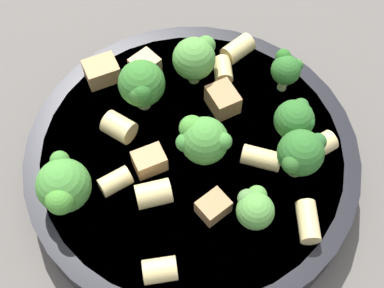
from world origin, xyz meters
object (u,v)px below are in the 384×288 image
object	(u,v)px
rigatoni_4	(238,49)
chicken_chunk_2	(102,71)
rigatoni_8	(318,147)
broccoli_floret_6	(194,58)
broccoli_floret_4	(255,208)
chicken_chunk_1	(149,161)
rigatoni_6	(115,181)
chicken_chunk_0	(223,100)
pasta_bowl	(192,160)
broccoli_floret_5	(203,139)
broccoli_floret_2	(63,186)
rigatoni_0	(154,194)
broccoli_floret_1	(295,121)
chicken_chunk_4	(213,207)
rigatoni_3	(119,127)
rigatoni_5	(308,222)
rigatoni_1	(160,270)
broccoli_floret_3	(301,154)
rigatoni_2	(223,70)
rigatoni_7	(261,158)
broccoli_floret_7	(286,69)
chicken_chunk_3	(145,66)
broccoli_floret_0	(142,85)

from	to	relation	value
rigatoni_4	chicken_chunk_2	world-z (taller)	same
rigatoni_8	chicken_chunk_2	bearing A→B (deg)	61.38
broccoli_floret_6	rigatoni_4	bearing A→B (deg)	-61.07
broccoli_floret_4	chicken_chunk_1	size ratio (longest dim) A/B	1.35
rigatoni_6	chicken_chunk_0	bearing A→B (deg)	-53.95
pasta_bowl	broccoli_floret_5	bearing A→B (deg)	-133.85
broccoli_floret_2	rigatoni_0	size ratio (longest dim) A/B	1.85
broccoli_floret_1	broccoli_floret_6	world-z (taller)	broccoli_floret_6
chicken_chunk_4	rigatoni_3	bearing A→B (deg)	41.69
rigatoni_5	chicken_chunk_0	bearing A→B (deg)	23.11
rigatoni_1	rigatoni_4	xyz separation A→B (m)	(0.17, -0.07, 0.00)
broccoli_floret_2	chicken_chunk_2	xyz separation A→B (m)	(0.10, -0.02, -0.01)
chicken_chunk_0	broccoli_floret_2	bearing A→B (deg)	120.92
broccoli_floret_3	chicken_chunk_0	distance (m)	0.08
broccoli_floret_4	broccoli_floret_6	bearing A→B (deg)	12.58
broccoli_floret_2	rigatoni_2	xyz separation A→B (m)	(0.10, -0.12, -0.02)
chicken_chunk_0	chicken_chunk_4	distance (m)	0.09
broccoli_floret_3	broccoli_floret_6	bearing A→B (deg)	35.36
broccoli_floret_5	broccoli_floret_6	distance (m)	0.07
rigatoni_2	rigatoni_5	world-z (taller)	same
rigatoni_7	chicken_chunk_4	bearing A→B (deg)	131.45
broccoli_floret_1	chicken_chunk_4	size ratio (longest dim) A/B	1.83
rigatoni_1	chicken_chunk_2	size ratio (longest dim) A/B	0.84
rigatoni_0	broccoli_floret_7	bearing A→B (deg)	-50.54
broccoli_floret_5	rigatoni_2	bearing A→B (deg)	-18.19
broccoli_floret_2	chicken_chunk_3	distance (m)	0.12
pasta_bowl	chicken_chunk_0	world-z (taller)	chicken_chunk_0
broccoli_floret_6	chicken_chunk_3	size ratio (longest dim) A/B	2.11
rigatoni_4	rigatoni_6	world-z (taller)	rigatoni_4
rigatoni_2	chicken_chunk_1	world-z (taller)	chicken_chunk_1
rigatoni_1	rigatoni_3	xyz separation A→B (m)	(0.11, 0.02, 0.00)
broccoli_floret_1	rigatoni_3	bearing A→B (deg)	83.07
broccoli_floret_0	broccoli_floret_2	bearing A→B (deg)	143.58
rigatoni_4	chicken_chunk_4	size ratio (longest dim) A/B	1.24
broccoli_floret_5	chicken_chunk_4	world-z (taller)	broccoli_floret_5
broccoli_floret_1	chicken_chunk_3	distance (m)	0.13
broccoli_floret_4	rigatoni_4	world-z (taller)	broccoli_floret_4
broccoli_floret_1	broccoli_floret_2	size ratio (longest dim) A/B	0.84
broccoli_floret_1	rigatoni_4	world-z (taller)	broccoli_floret_1
broccoli_floret_7	chicken_chunk_3	xyz separation A→B (m)	(0.03, 0.10, -0.01)
chicken_chunk_4	broccoli_floret_1	bearing A→B (deg)	-50.26
rigatoni_5	rigatoni_8	bearing A→B (deg)	-19.14
broccoli_floret_5	broccoli_floret_6	xyz separation A→B (m)	(0.07, -0.00, -0.00)
rigatoni_3	broccoli_floret_4	bearing A→B (deg)	-131.42
pasta_bowl	rigatoni_7	world-z (taller)	rigatoni_7
broccoli_floret_7	chicken_chunk_3	distance (m)	0.11
chicken_chunk_2	chicken_chunk_4	size ratio (longest dim) A/B	1.26
pasta_bowl	broccoli_floret_3	size ratio (longest dim) A/B	5.92
chicken_chunk_1	rigatoni_5	bearing A→B (deg)	-118.70
broccoli_floret_4	rigatoni_4	size ratio (longest dim) A/B	1.18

